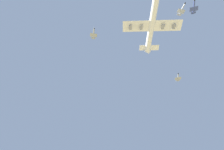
% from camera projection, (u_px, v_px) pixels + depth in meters
% --- Properties ---
extents(carrier_jet, '(74.57, 60.10, 19.23)m').
position_uv_depth(carrier_jet, '(152.00, 25.00, 172.96)').
color(carrier_jet, white).
extents(chase_jet_lead, '(13.77, 11.70, 4.00)m').
position_uv_depth(chase_jet_lead, '(182.00, 10.00, 177.53)').
color(chase_jet_lead, '#999EA3').
extents(chase_jet_left_wing, '(15.33, 8.71, 4.00)m').
position_uv_depth(chase_jet_left_wing, '(194.00, 7.00, 161.24)').
color(chase_jet_left_wing, '#38478C').
extents(chase_jet_right_wing, '(15.33, 8.74, 4.00)m').
position_uv_depth(chase_jet_right_wing, '(178.00, 77.00, 216.76)').
color(chase_jet_right_wing, '#999EA3').
extents(chase_jet_trailing, '(14.30, 10.81, 4.00)m').
position_uv_depth(chase_jet_trailing, '(94.00, 34.00, 191.14)').
color(chase_jet_trailing, '#999EA3').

